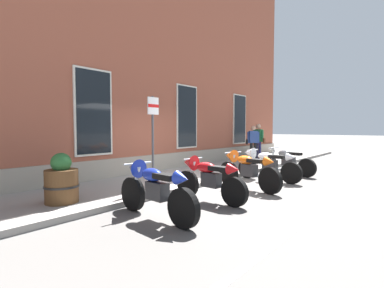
# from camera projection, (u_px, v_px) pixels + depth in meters

# --- Properties ---
(ground_plane) EXTENTS (140.00, 140.00, 0.00)m
(ground_plane) POSITION_uv_depth(u_px,v_px,m) (211.00, 185.00, 8.35)
(ground_plane) COLOR #565451
(sidewalk) EXTENTS (26.92, 2.73, 0.13)m
(sidewalk) POSITION_uv_depth(u_px,v_px,m) (177.00, 177.00, 9.21)
(sidewalk) COLOR gray
(sidewalk) RESTS_ON ground_plane
(lane_stripe) EXTENTS (26.92, 0.12, 0.01)m
(lane_stripe) POSITION_uv_depth(u_px,v_px,m) (330.00, 203.00, 6.32)
(lane_stripe) COLOR silver
(lane_stripe) RESTS_ON ground_plane
(brick_pub_facade) EXTENTS (20.92, 7.06, 10.55)m
(brick_pub_facade) POSITION_uv_depth(u_px,v_px,m) (91.00, 41.00, 12.00)
(brick_pub_facade) COLOR brown
(brick_pub_facade) RESTS_ON ground_plane
(motorcycle_blue_sport) EXTENTS (0.62, 2.14, 1.04)m
(motorcycle_blue_sport) POSITION_uv_depth(u_px,v_px,m) (153.00, 187.00, 5.23)
(motorcycle_blue_sport) COLOR black
(motorcycle_blue_sport) RESTS_ON ground_plane
(motorcycle_red_sport) EXTENTS (0.62, 1.99, 1.00)m
(motorcycle_red_sport) POSITION_uv_depth(u_px,v_px,m) (207.00, 177.00, 6.47)
(motorcycle_red_sport) COLOR black
(motorcycle_red_sport) RESTS_ON ground_plane
(motorcycle_orange_sport) EXTENTS (0.79, 2.13, 1.03)m
(motorcycle_orange_sport) POSITION_uv_depth(u_px,v_px,m) (246.00, 168.00, 7.77)
(motorcycle_orange_sport) COLOR black
(motorcycle_orange_sport) RESTS_ON ground_plane
(motorcycle_white_sport) EXTENTS (0.62, 2.14, 1.02)m
(motorcycle_white_sport) POSITION_uv_depth(u_px,v_px,m) (266.00, 163.00, 8.97)
(motorcycle_white_sport) COLOR black
(motorcycle_white_sport) RESTS_ON ground_plane
(motorcycle_grey_naked) EXTENTS (0.68, 2.10, 0.94)m
(motorcycle_grey_naked) POSITION_uv_depth(u_px,v_px,m) (287.00, 161.00, 10.16)
(motorcycle_grey_naked) COLOR black
(motorcycle_grey_naked) RESTS_ON ground_plane
(pedestrian_blue_top) EXTENTS (0.52, 0.52, 1.64)m
(pedestrian_blue_top) POSITION_uv_depth(u_px,v_px,m) (253.00, 141.00, 13.81)
(pedestrian_blue_top) COLOR black
(pedestrian_blue_top) RESTS_ON sidewalk
(pedestrian_striped_shirt) EXTENTS (0.25, 0.66, 1.73)m
(pedestrian_striped_shirt) POSITION_uv_depth(u_px,v_px,m) (258.00, 139.00, 14.30)
(pedestrian_striped_shirt) COLOR #1E1E4C
(pedestrian_striped_shirt) RESTS_ON sidewalk
(parking_sign) EXTENTS (0.36, 0.07, 2.33)m
(parking_sign) POSITION_uv_depth(u_px,v_px,m) (153.00, 128.00, 7.37)
(parking_sign) COLOR #4C4C51
(parking_sign) RESTS_ON sidewalk
(barrel_planter) EXTENTS (0.68, 0.68, 1.02)m
(barrel_planter) POSITION_uv_depth(u_px,v_px,m) (62.00, 182.00, 5.83)
(barrel_planter) COLOR brown
(barrel_planter) RESTS_ON sidewalk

